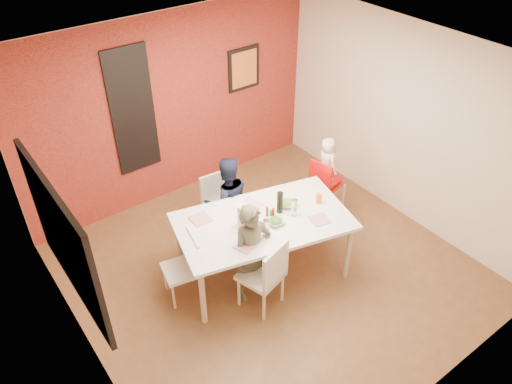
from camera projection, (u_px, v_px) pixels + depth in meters
ground at (270, 270)px, 6.30m from camera, size 4.50×4.50×0.00m
ceiling at (275, 66)px, 4.70m from camera, size 4.50×4.50×0.02m
wall_back at (173, 108)px, 6.96m from camera, size 4.50×0.02×2.70m
wall_front at (443, 311)px, 4.05m from camera, size 4.50×0.02×2.70m
wall_left at (73, 271)px, 4.42m from camera, size 0.02×4.50×2.70m
wall_right at (406, 124)px, 6.59m from camera, size 0.02×4.50×2.70m
brick_accent_wall at (173, 109)px, 6.94m from camera, size 4.50×0.02×2.70m
picture_window_frame at (63, 240)px, 4.45m from camera, size 0.05×1.70×1.30m
picture_window_pane at (65, 240)px, 4.45m from camera, size 0.02×1.55×1.15m
glassblock_strip at (133, 112)px, 6.56m from camera, size 0.55×0.03×1.70m
glassblock_surround at (133, 112)px, 6.55m from camera, size 0.60×0.03×1.76m
art_print_frame at (244, 69)px, 7.33m from camera, size 0.54×0.03×0.64m
art_print_canvas at (244, 69)px, 7.32m from camera, size 0.44×0.01×0.54m
dining_table at (263, 225)px, 5.84m from camera, size 2.22×1.57×0.84m
chair_near at (267, 273)px, 5.53m from camera, size 0.54×0.54×0.95m
chair_far at (218, 201)px, 6.66m from camera, size 0.44×0.44×0.87m
chair_left at (187, 263)px, 5.72m from camera, size 0.47×0.47×0.86m
high_chair at (324, 184)px, 6.79m from camera, size 0.50×0.50×0.99m
child_near at (252, 254)px, 5.60m from camera, size 0.50×0.35×1.31m
child_far at (227, 201)px, 6.41m from camera, size 0.73×0.63×1.27m
toddler at (327, 162)px, 6.61m from camera, size 0.28×0.37×0.70m
plate_near_left at (245, 246)px, 5.43m from camera, size 0.26×0.26×0.01m
plate_far_mid at (251, 205)px, 6.00m from camera, size 0.30×0.30×0.01m
plate_near_right at (320, 219)px, 5.79m from camera, size 0.25×0.25×0.01m
plate_far_left at (200, 219)px, 5.80m from camera, size 0.23×0.23×0.01m
salad_bowl_a at (276, 222)px, 5.73m from camera, size 0.21×0.21×0.05m
salad_bowl_b at (287, 203)px, 6.01m from camera, size 0.23×0.23×0.06m
wine_bottle at (280, 202)px, 5.83m from camera, size 0.07×0.07×0.28m
wine_glass_a at (266, 228)px, 5.52m from camera, size 0.07×0.07×0.21m
wine_glass_b at (294, 207)px, 5.81m from camera, size 0.08×0.08×0.22m
paper_towel_roll at (243, 215)px, 5.64m from camera, size 0.12×0.12×0.28m
condiment_red at (273, 213)px, 5.79m from camera, size 0.04×0.04×0.14m
condiment_green at (271, 214)px, 5.78m from camera, size 0.03×0.03×0.13m
condiment_brown at (267, 211)px, 5.81m from camera, size 0.03×0.03×0.13m
sippy_cup at (319, 198)px, 6.03m from camera, size 0.07×0.07×0.12m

